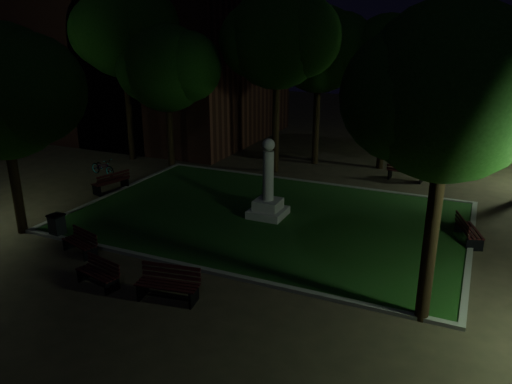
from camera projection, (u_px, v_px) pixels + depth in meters
ground at (247, 236)px, 18.49m from camera, size 80.00×80.00×0.00m
lawn at (268, 217)px, 20.20m from camera, size 15.00×10.00×0.08m
lawn_kerb at (268, 216)px, 20.20m from camera, size 15.40×10.40×0.12m
monument at (268, 195)px, 19.91m from camera, size 1.40×1.40×3.20m
building_main at (124, 25)px, 34.23m from camera, size 20.00×12.00×15.00m
tree_west at (2, 92)px, 17.12m from camera, size 5.81×4.75×7.63m
tree_north_wl at (279, 39)px, 24.39m from camera, size 6.02×4.92×9.22m
tree_north_er at (390, 56)px, 25.22m from camera, size 5.06×4.13×8.01m
tree_se at (453, 93)px, 11.33m from camera, size 5.17×4.22×8.09m
tree_nw at (124, 30)px, 26.68m from camera, size 6.20×5.06×9.68m
tree_far_north at (321, 50)px, 26.08m from camera, size 5.55×4.53×8.46m
tree_extra at (168, 68)px, 25.91m from camera, size 5.56×4.54×7.54m
lamppost_nw at (146, 99)px, 29.48m from camera, size 1.18×0.28×4.65m
bench_near_left at (99, 273)px, 14.90m from camera, size 1.57×0.82×0.82m
bench_near_right at (168, 284)px, 14.10m from camera, size 1.87×0.91×0.99m
bench_west_near at (81, 243)px, 16.98m from camera, size 1.56×0.91×0.81m
bench_left_side at (111, 182)px, 23.22m from camera, size 1.06×1.84×0.95m
bench_right_side at (467, 231)px, 17.83m from camera, size 1.08×1.77×0.92m
bench_far_side at (405, 172)px, 24.82m from camera, size 1.82×0.78×0.98m
trash_bin at (57, 225)px, 18.31m from camera, size 0.54×0.54×0.86m
bicycle at (103, 167)px, 25.84m from camera, size 1.70×0.80×0.86m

